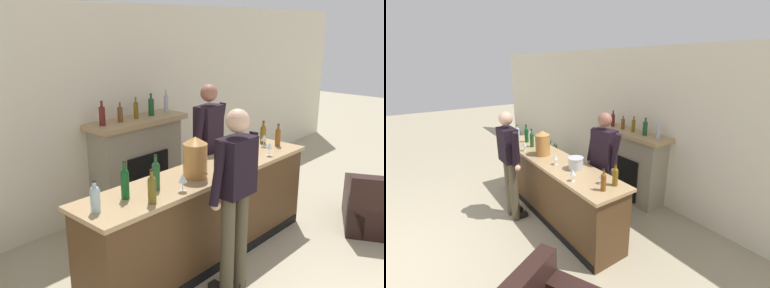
# 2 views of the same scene
# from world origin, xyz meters

# --- Properties ---
(wall_back_panel) EXTENTS (12.00, 0.07, 2.75)m
(wall_back_panel) POSITION_xyz_m (0.00, 4.42, 1.38)
(wall_back_panel) COLOR beige
(wall_back_panel) RESTS_ON ground_plane
(bar_counter) EXTENTS (3.06, 0.64, 1.01)m
(bar_counter) POSITION_xyz_m (-0.08, 2.64, 0.51)
(bar_counter) COLOR #4E331C
(bar_counter) RESTS_ON ground_plane
(fireplace_stone) EXTENTS (1.42, 0.52, 1.61)m
(fireplace_stone) POSITION_xyz_m (0.27, 4.16, 0.66)
(fireplace_stone) COLOR gray
(fireplace_stone) RESTS_ON ground_plane
(potted_plant_corner) EXTENTS (0.39, 0.42, 0.60)m
(potted_plant_corner) POSITION_xyz_m (-2.16, 3.84, 0.28)
(potted_plant_corner) COLOR #9E6444
(potted_plant_corner) RESTS_ON ground_plane
(person_customer) EXTENTS (0.66, 0.30, 1.79)m
(person_customer) POSITION_xyz_m (-0.37, 2.04, 1.00)
(person_customer) COLOR #4E4632
(person_customer) RESTS_ON ground_plane
(person_bartender) EXTENTS (0.65, 0.34, 1.80)m
(person_bartender) POSITION_xyz_m (0.58, 3.17, 1.00)
(person_bartender) COLOR #212830
(person_bartender) RESTS_ON ground_plane
(copper_dispenser) EXTENTS (0.25, 0.28, 0.42)m
(copper_dispenser) POSITION_xyz_m (-0.29, 2.60, 1.22)
(copper_dispenser) COLOR #BF8241
(copper_dispenser) RESTS_ON bar_counter
(ice_bucket_steel) EXTENTS (0.23, 0.23, 0.18)m
(ice_bucket_steel) POSITION_xyz_m (0.52, 2.70, 1.10)
(ice_bucket_steel) COLOR silver
(ice_bucket_steel) RESTS_ON bar_counter
(wine_bottle_rose_blush) EXTENTS (0.07, 0.07, 0.31)m
(wine_bottle_rose_blush) POSITION_xyz_m (-1.02, 2.43, 1.15)
(wine_bottle_rose_blush) COLOR brown
(wine_bottle_rose_blush) RESTS_ON bar_counter
(wine_bottle_merlot_tall) EXTENTS (0.07, 0.07, 0.34)m
(wine_bottle_merlot_tall) POSITION_xyz_m (-0.79, 2.64, 1.16)
(wine_bottle_merlot_tall) COLOR #205128
(wine_bottle_merlot_tall) RESTS_ON bar_counter
(wine_bottle_burgundy_dark) EXTENTS (0.07, 0.07, 0.35)m
(wine_bottle_burgundy_dark) POSITION_xyz_m (-1.11, 2.68, 1.17)
(wine_bottle_burgundy_dark) COLOR #104D1D
(wine_bottle_burgundy_dark) RESTS_ON bar_counter
(wine_bottle_chardonnay_pale) EXTENTS (0.08, 0.08, 0.27)m
(wine_bottle_chardonnay_pale) POSITION_xyz_m (-1.45, 2.64, 1.14)
(wine_bottle_chardonnay_pale) COLOR #9FBAC2
(wine_bottle_chardonnay_pale) RESTS_ON bar_counter
(wine_bottle_riesling_slim) EXTENTS (0.07, 0.07, 0.28)m
(wine_bottle_riesling_slim) POSITION_xyz_m (1.24, 2.59, 1.14)
(wine_bottle_riesling_slim) COLOR brown
(wine_bottle_riesling_slim) RESTS_ON bar_counter
(wine_bottle_cabernet_heavy) EXTENTS (0.07, 0.07, 0.29)m
(wine_bottle_cabernet_heavy) POSITION_xyz_m (1.23, 2.80, 1.14)
(wine_bottle_cabernet_heavy) COLOR brown
(wine_bottle_cabernet_heavy) RESTS_ON bar_counter
(wine_glass_front_left) EXTENTS (0.08, 0.08, 0.17)m
(wine_glass_front_left) POSITION_xyz_m (-0.65, 2.43, 1.14)
(wine_glass_front_left) COLOR silver
(wine_glass_front_left) RESTS_ON bar_counter
(wine_glass_mid_counter) EXTENTS (0.07, 0.07, 0.16)m
(wine_glass_mid_counter) POSITION_xyz_m (0.82, 2.44, 1.13)
(wine_glass_mid_counter) COLOR silver
(wine_glass_mid_counter) RESTS_ON bar_counter
(wine_glass_by_dispenser) EXTENTS (0.08, 0.08, 0.17)m
(wine_glass_by_dispenser) POSITION_xyz_m (0.20, 2.55, 1.13)
(wine_glass_by_dispenser) COLOR silver
(wine_glass_by_dispenser) RESTS_ON bar_counter
(wine_glass_back_row) EXTENTS (0.07, 0.07, 0.17)m
(wine_glass_back_row) POSITION_xyz_m (-1.31, 2.85, 1.13)
(wine_glass_back_row) COLOR silver
(wine_glass_back_row) RESTS_ON bar_counter
(wine_glass_near_bucket) EXTENTS (0.07, 0.07, 0.16)m
(wine_glass_near_bucket) POSITION_xyz_m (1.09, 2.70, 1.12)
(wine_glass_near_bucket) COLOR silver
(wine_glass_near_bucket) RESTS_ON bar_counter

